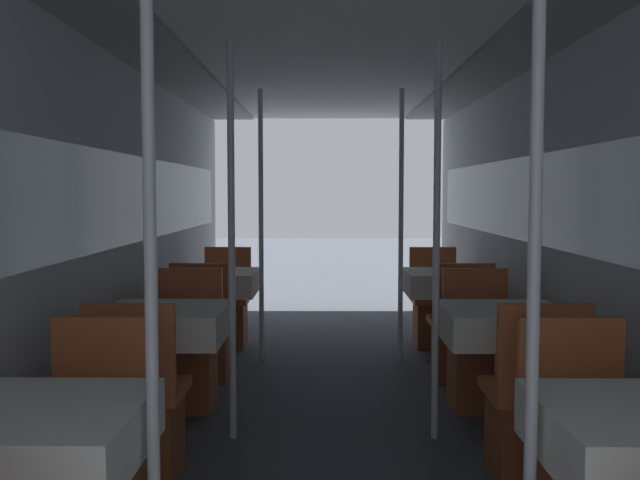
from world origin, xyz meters
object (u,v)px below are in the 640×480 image
(dining_table_left_0, at_px, (30,443))
(support_pole_left_1, at_px, (232,242))
(dining_table_left_1, at_px, (165,328))
(chair_right_near_1, at_px, (532,423))
(support_pole_left_2, at_px, (261,226))
(support_pole_right_1, at_px, (436,242))
(dining_table_right_2, at_px, (446,285))
(chair_right_far_2, at_px, (435,315))
(chair_left_far_0, at_px, (94,478))
(support_pole_left_0, at_px, (151,286))
(dining_table_right_1, at_px, (503,328))
(support_pole_right_2, at_px, (401,227))
(chair_right_near_2, at_px, (459,342))
(support_pole_right_0, at_px, (534,286))
(chair_left_far_2, at_px, (226,315))
(chair_right_far_0, at_px, (583,480))
(chair_left_far_1, at_px, (186,364))
(dining_table_left_2, at_px, (216,285))
(chair_right_far_1, at_px, (479,364))
(chair_left_near_2, at_px, (204,342))
(chair_left_near_1, at_px, (140,422))

(dining_table_left_0, bearing_deg, support_pole_left_1, 78.47)
(dining_table_left_1, distance_m, chair_right_near_1, 1.97)
(support_pole_left_1, relative_size, support_pole_left_2, 1.00)
(support_pole_right_1, xyz_separation_m, dining_table_right_2, (0.37, 1.80, -0.47))
(dining_table_left_0, xyz_separation_m, chair_right_far_2, (1.85, 4.17, -0.34))
(chair_left_far_0, relative_size, support_pole_left_0, 0.40)
(dining_table_right_1, relative_size, chair_right_far_2, 0.84)
(dining_table_left_1, distance_m, support_pole_left_1, 0.60)
(support_pole_right_2, bearing_deg, support_pole_left_1, -121.74)
(dining_table_right_1, bearing_deg, chair_right_near_2, 90.00)
(chair_right_near_1, bearing_deg, support_pole_right_0, -106.59)
(support_pole_left_2, relative_size, chair_right_far_2, 2.51)
(support_pole_left_1, relative_size, dining_table_right_2, 2.99)
(chair_left_far_0, bearing_deg, chair_right_near_2, -126.85)
(chair_left_far_2, bearing_deg, chair_right_near_1, 122.20)
(chair_right_far_0, distance_m, support_pole_right_1, 1.52)
(support_pole_left_2, distance_m, support_pole_right_1, 2.12)
(chair_left_far_1, bearing_deg, support_pole_right_1, 159.04)
(dining_table_left_2, xyz_separation_m, dining_table_right_1, (1.85, -1.80, 0.00))
(dining_table_left_0, height_order, chair_right_far_1, chair_right_far_1)
(support_pole_left_2, xyz_separation_m, support_pole_right_0, (1.11, -3.60, 0.00))
(support_pole_left_0, bearing_deg, chair_left_near_2, 96.90)
(dining_table_left_0, height_order, chair_left_near_2, chair_left_near_2)
(chair_left_far_0, distance_m, chair_left_near_1, 0.67)
(support_pole_left_1, distance_m, chair_right_far_1, 1.78)
(dining_table_left_0, bearing_deg, dining_table_right_2, 62.83)
(chair_right_far_0, relative_size, dining_table_right_2, 1.19)
(chair_left_far_0, xyz_separation_m, dining_table_right_1, (1.85, 1.23, 0.34))
(chair_left_near_1, distance_m, chair_right_far_0, 1.97)
(support_pole_left_0, distance_m, chair_right_far_0, 1.78)
(support_pole_left_0, xyz_separation_m, dining_table_left_1, (-0.37, 1.80, -0.47))
(chair_left_far_1, bearing_deg, support_pole_left_1, 122.92)
(support_pole_left_1, bearing_deg, dining_table_left_1, -180.00)
(support_pole_right_0, xyz_separation_m, chair_right_near_1, (0.37, 1.23, -0.81))
(chair_left_far_0, relative_size, support_pole_left_1, 0.40)
(chair_right_far_1, relative_size, chair_right_far_2, 1.00)
(dining_table_left_1, bearing_deg, chair_right_near_2, 33.71)
(chair_left_far_1, distance_m, support_pole_right_1, 1.78)
(chair_right_far_2, bearing_deg, dining_table_left_2, 17.07)
(dining_table_left_2, xyz_separation_m, support_pole_right_0, (1.48, -3.60, 0.47))
(chair_left_far_1, bearing_deg, chair_right_near_2, -160.19)
(dining_table_left_1, relative_size, support_pole_right_2, 0.33)
(support_pole_right_1, relative_size, chair_right_near_2, 2.51)
(chair_left_near_2, bearing_deg, dining_table_right_1, -33.71)
(chair_left_far_1, bearing_deg, chair_left_near_2, -90.00)
(dining_table_left_1, xyz_separation_m, chair_left_near_1, (-0.00, -0.57, -0.34))
(support_pole_left_2, bearing_deg, chair_left_near_2, -122.92)
(support_pole_left_0, bearing_deg, chair_right_far_2, 70.44)
(support_pole_left_2, bearing_deg, chair_right_far_2, 20.96)
(dining_table_left_1, height_order, chair_left_far_1, chair_left_far_1)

